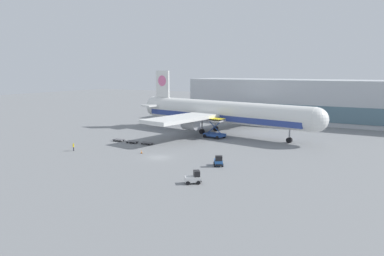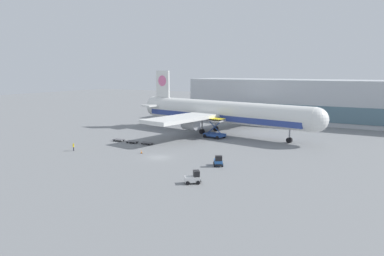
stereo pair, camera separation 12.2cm
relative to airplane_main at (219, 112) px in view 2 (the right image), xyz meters
name	(u,v)px [view 2 (the right image)]	position (x,y,z in m)	size (l,w,h in m)	color
ground_plane	(158,157)	(1.58, -31.40, -5.84)	(400.00, 400.00, 0.00)	slate
terminal_building	(324,102)	(20.60, 35.95, 1.15)	(90.00, 18.20, 14.00)	#B2B7BC
airplane_main	(219,112)	(0.00, 0.00, 0.00)	(57.68, 48.66, 17.00)	white
scissor_lift_loader	(215,130)	(1.78, -6.35, -3.89)	(5.64, 4.14, 5.06)	#284C99
baggage_tug_foreground	(218,161)	(14.88, -31.55, -4.96)	(2.53, 2.82, 2.00)	#2D66B7
baggage_tug_mid	(193,178)	(16.08, -42.97, -4.96)	(2.80, 2.65, 2.00)	silver
baggage_dolly_lead	(119,140)	(-16.58, -22.01, -5.45)	(3.71, 1.56, 0.48)	#56565B
baggage_dolly_second	(132,141)	(-12.25, -22.29, -5.45)	(3.71, 1.56, 0.48)	#56565B
baggage_dolly_third	(147,143)	(-8.18, -21.91, -5.45)	(3.71, 1.56, 0.48)	#56565B
ground_crew_near	(73,146)	(-17.80, -35.30, -4.85)	(0.39, 0.48, 1.69)	black
traffic_cone_near	(141,152)	(-3.53, -30.14, -5.47)	(0.40, 0.40, 0.75)	black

